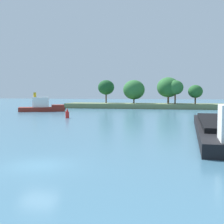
{
  "coord_description": "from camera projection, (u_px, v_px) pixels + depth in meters",
  "views": [
    {
      "loc": [
        8.71,
        -18.1,
        4.91
      ],
      "look_at": [
        -2.34,
        36.36,
        1.2
      ],
      "focal_mm": 47.19,
      "sensor_mm": 36.0,
      "label": 1
    }
  ],
  "objects": [
    {
      "name": "tugboat",
      "position": [
        43.0,
        107.0,
        75.97
      ],
      "size": [
        11.91,
        7.57,
        4.9
      ],
      "color": "maroon",
      "rests_on": "ground"
    },
    {
      "name": "cargo_barge",
      "position": [
        224.0,
        127.0,
        33.86
      ],
      "size": [
        7.68,
        29.21,
        5.74
      ],
      "color": "black",
      "rests_on": "ground"
    },
    {
      "name": "channel_buoy_red",
      "position": [
        67.0,
        114.0,
        56.15
      ],
      "size": [
        0.7,
        0.7,
        1.9
      ],
      "color": "red",
      "rests_on": "ground"
    },
    {
      "name": "treeline_island",
      "position": [
        197.0,
        96.0,
        88.32
      ],
      "size": [
        84.46,
        10.8,
        10.38
      ],
      "color": "#66754C",
      "rests_on": "ground"
    },
    {
      "name": "ground_plane",
      "position": [
        39.0,
        165.0,
        19.76
      ],
      "size": [
        400.0,
        400.0,
        0.0
      ],
      "primitive_type": "plane",
      "color": "teal"
    }
  ]
}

